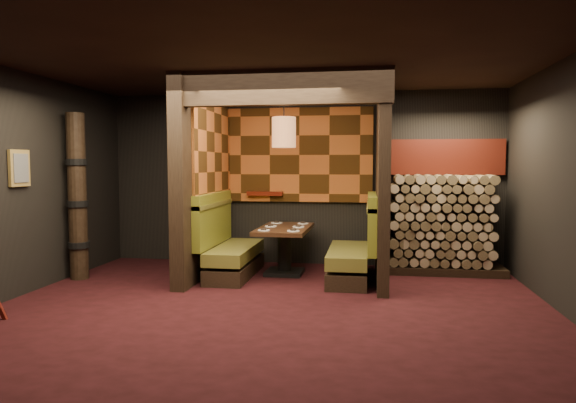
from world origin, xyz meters
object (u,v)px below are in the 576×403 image
at_px(pendant_lamp, 284,132).
at_px(totem_column, 77,198).
at_px(booth_bench_left, 228,249).
at_px(booth_bench_right, 355,252).
at_px(dining_table, 285,242).
at_px(firewood_stack, 446,224).

relative_size(pendant_lamp, totem_column, 0.39).
bearing_deg(booth_bench_left, pendant_lamp, 11.69).
relative_size(booth_bench_right, dining_table, 1.16).
relative_size(booth_bench_left, dining_table, 1.16).
relative_size(booth_bench_right, firewood_stack, 0.92).
bearing_deg(pendant_lamp, booth_bench_left, -168.31).
bearing_deg(firewood_stack, dining_table, -168.80).
height_order(totem_column, firewood_stack, totem_column).
bearing_deg(firewood_stack, totem_column, -166.81).
height_order(booth_bench_left, pendant_lamp, pendant_lamp).
bearing_deg(firewood_stack, pendant_lamp, -167.67).
distance_m(booth_bench_left, booth_bench_right, 1.89).
bearing_deg(dining_table, firewood_stack, 11.20).
xyz_separation_m(booth_bench_left, booth_bench_right, (1.89, 0.00, 0.00)).
height_order(dining_table, pendant_lamp, pendant_lamp).
relative_size(dining_table, pendant_lamp, 1.47).
distance_m(booth_bench_left, totem_column, 2.30).
relative_size(booth_bench_left, firewood_stack, 0.92).
xyz_separation_m(booth_bench_left, dining_table, (0.82, 0.22, 0.09)).
bearing_deg(totem_column, firewood_stack, 13.19).
bearing_deg(booth_bench_left, firewood_stack, 12.17).
height_order(pendant_lamp, totem_column, pendant_lamp).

